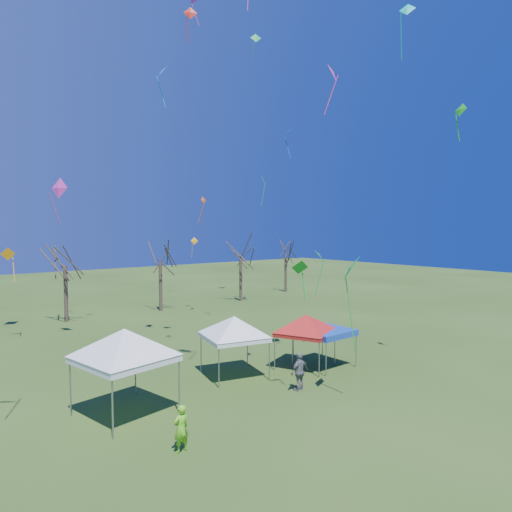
{
  "coord_description": "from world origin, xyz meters",
  "views": [
    {
      "loc": [
        -13.52,
        -14.42,
        7.73
      ],
      "look_at": [
        0.51,
        3.0,
        6.35
      ],
      "focal_mm": 32.0,
      "sensor_mm": 36.0,
      "label": 1
    }
  ],
  "objects_px": {
    "tent_blue": "(324,332)",
    "tent_white_west": "(124,335)",
    "tree_3": "(160,246)",
    "tree_5": "(286,245)",
    "tree_4": "(241,244)",
    "person_grey": "(300,372)",
    "person_green": "(181,428)",
    "tree_2": "(65,246)",
    "tent_red": "(306,318)",
    "tent_white_mid": "(234,320)"
  },
  "relations": [
    {
      "from": "tree_5",
      "to": "tree_4",
      "type": "bearing_deg",
      "value": -166.15
    },
    {
      "from": "tree_3",
      "to": "tent_red",
      "type": "height_order",
      "value": "tree_3"
    },
    {
      "from": "tent_red",
      "to": "person_grey",
      "type": "xyz_separation_m",
      "value": [
        -2.82,
        -2.43,
        -1.84
      ]
    },
    {
      "from": "person_green",
      "to": "tree_3",
      "type": "bearing_deg",
      "value": -123.93
    },
    {
      "from": "tree_2",
      "to": "tent_white_west",
      "type": "distance_m",
      "value": 21.6
    },
    {
      "from": "tree_5",
      "to": "person_green",
      "type": "relative_size",
      "value": 4.53
    },
    {
      "from": "tree_2",
      "to": "tree_5",
      "type": "height_order",
      "value": "tree_2"
    },
    {
      "from": "tree_4",
      "to": "tent_white_mid",
      "type": "distance_m",
      "value": 24.85
    },
    {
      "from": "tree_2",
      "to": "person_green",
      "type": "bearing_deg",
      "value": -98.05
    },
    {
      "from": "tent_white_west",
      "to": "tent_red",
      "type": "distance_m",
      "value": 10.41
    },
    {
      "from": "tree_3",
      "to": "person_green",
      "type": "xyz_separation_m",
      "value": [
        -11.97,
        -24.92,
        -5.25
      ]
    },
    {
      "from": "tent_white_west",
      "to": "person_green",
      "type": "relative_size",
      "value": 2.82
    },
    {
      "from": "tree_5",
      "to": "tent_red",
      "type": "bearing_deg",
      "value": -130.51
    },
    {
      "from": "tree_5",
      "to": "person_grey",
      "type": "xyz_separation_m",
      "value": [
        -22.31,
        -25.25,
        -4.81
      ]
    },
    {
      "from": "tent_white_west",
      "to": "tent_white_mid",
      "type": "bearing_deg",
      "value": 10.47
    },
    {
      "from": "tree_3",
      "to": "person_grey",
      "type": "height_order",
      "value": "tree_3"
    },
    {
      "from": "tree_2",
      "to": "tent_red",
      "type": "distance_m",
      "value": 22.42
    },
    {
      "from": "tree_4",
      "to": "tree_3",
      "type": "bearing_deg",
      "value": 179.74
    },
    {
      "from": "tree_3",
      "to": "tree_5",
      "type": "relative_size",
      "value": 1.06
    },
    {
      "from": "tent_blue",
      "to": "person_green",
      "type": "bearing_deg",
      "value": -162.05
    },
    {
      "from": "tent_white_west",
      "to": "person_grey",
      "type": "relative_size",
      "value": 2.54
    },
    {
      "from": "person_green",
      "to": "tent_white_west",
      "type": "bearing_deg",
      "value": -95.14
    },
    {
      "from": "tree_2",
      "to": "tree_3",
      "type": "xyz_separation_m",
      "value": [
        8.4,
        -0.33,
        -0.21
      ]
    },
    {
      "from": "tree_3",
      "to": "tree_5",
      "type": "bearing_deg",
      "value": 6.52
    },
    {
      "from": "person_grey",
      "to": "person_green",
      "type": "bearing_deg",
      "value": 10.58
    },
    {
      "from": "tree_2",
      "to": "tree_3",
      "type": "distance_m",
      "value": 8.41
    },
    {
      "from": "tree_2",
      "to": "person_green",
      "type": "xyz_separation_m",
      "value": [
        -3.57,
        -25.25,
        -5.47
      ]
    },
    {
      "from": "tent_white_mid",
      "to": "person_grey",
      "type": "relative_size",
      "value": 2.19
    },
    {
      "from": "tree_4",
      "to": "tree_5",
      "type": "relative_size",
      "value": 1.06
    },
    {
      "from": "tree_3",
      "to": "person_green",
      "type": "relative_size",
      "value": 4.8
    },
    {
      "from": "person_green",
      "to": "person_grey",
      "type": "height_order",
      "value": "person_grey"
    },
    {
      "from": "tree_2",
      "to": "tent_blue",
      "type": "distance_m",
      "value": 23.34
    },
    {
      "from": "tent_red",
      "to": "tent_blue",
      "type": "bearing_deg",
      "value": -28.91
    },
    {
      "from": "tent_white_mid",
      "to": "tent_blue",
      "type": "distance_m",
      "value": 5.32
    },
    {
      "from": "tent_red",
      "to": "tree_4",
      "type": "bearing_deg",
      "value": 61.8
    },
    {
      "from": "tree_2",
      "to": "person_grey",
      "type": "distance_m",
      "value": 24.46
    },
    {
      "from": "person_grey",
      "to": "tent_red",
      "type": "bearing_deg",
      "value": -141.62
    },
    {
      "from": "tent_white_mid",
      "to": "person_green",
      "type": "bearing_deg",
      "value": -139.03
    },
    {
      "from": "tent_blue",
      "to": "tree_5",
      "type": "bearing_deg",
      "value": 51.53
    },
    {
      "from": "tree_4",
      "to": "person_green",
      "type": "xyz_separation_m",
      "value": [
        -21.29,
        -24.88,
        -5.23
      ]
    },
    {
      "from": "tent_blue",
      "to": "tent_white_west",
      "type": "bearing_deg",
      "value": 176.99
    },
    {
      "from": "tent_blue",
      "to": "person_green",
      "type": "height_order",
      "value": "tent_blue"
    },
    {
      "from": "person_grey",
      "to": "tent_blue",
      "type": "bearing_deg",
      "value": -155.55
    },
    {
      "from": "tree_4",
      "to": "tree_5",
      "type": "height_order",
      "value": "tree_4"
    },
    {
      "from": "tree_4",
      "to": "tent_white_mid",
      "type": "height_order",
      "value": "tree_4"
    },
    {
      "from": "tree_3",
      "to": "tent_blue",
      "type": "bearing_deg",
      "value": -92.3
    },
    {
      "from": "tree_5",
      "to": "tent_white_mid",
      "type": "distance_m",
      "value": 31.98
    },
    {
      "from": "tent_white_west",
      "to": "person_grey",
      "type": "height_order",
      "value": "tent_white_west"
    },
    {
      "from": "tree_5",
      "to": "person_green",
      "type": "xyz_separation_m",
      "value": [
        -29.66,
        -26.94,
        -4.91
      ]
    },
    {
      "from": "tree_2",
      "to": "tent_white_west",
      "type": "relative_size",
      "value": 1.76
    }
  ]
}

